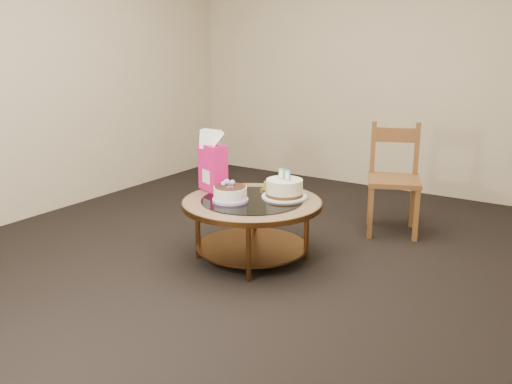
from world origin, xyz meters
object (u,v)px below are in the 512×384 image
Objects in this scene: gift_bag at (213,161)px; dining_chair at (394,178)px; cream_cake at (284,189)px; coffee_table at (252,210)px; decorated_cake at (230,194)px.

dining_chair is at bearing 67.67° from gift_bag.
dining_chair is (0.48, 0.98, -0.06)m from cream_cake.
coffee_table is 1.12× the size of dining_chair.
cream_cake is 0.60m from gift_bag.
gift_bag is at bearing 148.03° from decorated_cake.
coffee_table is 1.33m from dining_chair.
cream_cake is at bearing 47.14° from coffee_table.
coffee_table is at bearing -141.34° from dining_chair.
decorated_cake is 0.78× the size of cream_cake.
coffee_table is 0.50m from gift_bag.
decorated_cake is 0.28× the size of dining_chair.
dining_chair reaches higher than decorated_cake.
dining_chair is (1.04, 1.10, -0.22)m from gift_bag.
coffee_table is 2.22× the size of gift_bag.
decorated_cake is at bearing -118.07° from cream_cake.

